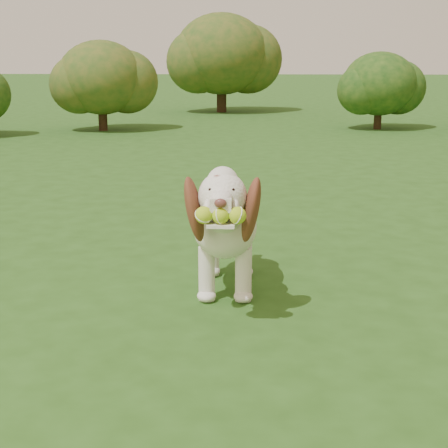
{
  "coord_description": "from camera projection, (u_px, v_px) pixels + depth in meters",
  "views": [
    {
      "loc": [
        0.53,
        -2.99,
        1.27
      ],
      "look_at": [
        0.36,
        0.3,
        0.44
      ],
      "focal_mm": 55.0,
      "sensor_mm": 36.0,
      "label": 1
    }
  ],
  "objects": [
    {
      "name": "shrub_c",
      "position": [
        380.0,
        84.0,
        11.56
      ],
      "size": [
        1.25,
        1.25,
        1.3
      ],
      "color": "#382314",
      "rests_on": "ground"
    },
    {
      "name": "ground",
      "position": [
        145.0,
        329.0,
        3.23
      ],
      "size": [
        80.0,
        80.0,
        0.0
      ],
      "primitive_type": "plane",
      "color": "#234914",
      "rests_on": "ground"
    },
    {
      "name": "shrub_b",
      "position": [
        101.0,
        78.0,
        11.33
      ],
      "size": [
        1.43,
        1.43,
        1.48
      ],
      "color": "#382314",
      "rests_on": "ground"
    },
    {
      "name": "shrub_i",
      "position": [
        222.0,
        54.0,
        14.82
      ],
      "size": [
        2.04,
        2.04,
        2.12
      ],
      "color": "#382314",
      "rests_on": "ground"
    },
    {
      "name": "dog",
      "position": [
        226.0,
        221.0,
        3.64
      ],
      "size": [
        0.4,
        1.15,
        0.75
      ],
      "rotation": [
        0.0,
        0.0,
        0.01
      ],
      "color": "silver",
      "rests_on": "ground"
    }
  ]
}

